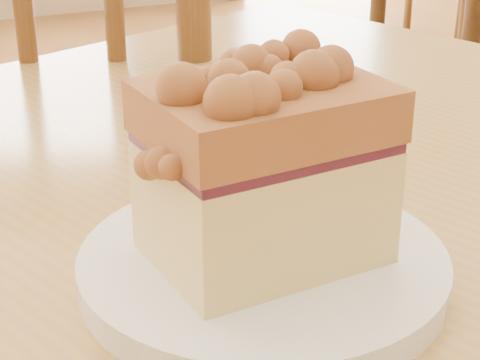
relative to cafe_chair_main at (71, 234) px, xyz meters
The scene contains 3 objects.
cafe_chair_main is the anchor object (origin of this frame).
plate 0.69m from the cafe_chair_main, 92.53° to the right, with size 0.20×0.20×0.02m.
cake_slice 0.72m from the cafe_chair_main, 92.56° to the right, with size 0.13×0.10×0.11m.
Camera 1 is at (-0.15, -0.33, 0.99)m, focal length 62.00 mm.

